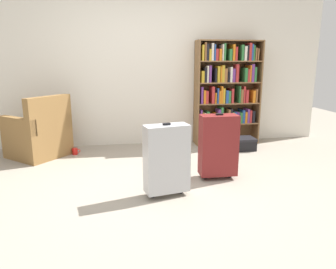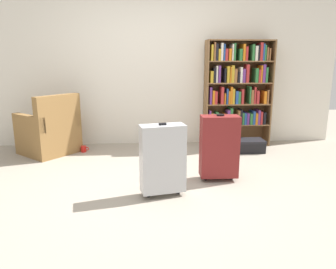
{
  "view_description": "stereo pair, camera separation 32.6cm",
  "coord_description": "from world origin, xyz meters",
  "px_view_note": "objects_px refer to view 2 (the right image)",
  "views": [
    {
      "loc": [
        -0.49,
        -3.29,
        1.41
      ],
      "look_at": [
        0.08,
        0.26,
        0.55
      ],
      "focal_mm": 34.32,
      "sensor_mm": 36.0,
      "label": 1
    },
    {
      "loc": [
        -0.17,
        -3.33,
        1.41
      ],
      "look_at": [
        0.08,
        0.26,
        0.55
      ],
      "focal_mm": 34.32,
      "sensor_mm": 36.0,
      "label": 2
    }
  ],
  "objects_px": {
    "storage_box": "(248,145)",
    "bookshelf": "(237,88)",
    "suitcase_silver": "(163,159)",
    "suitcase_dark_red": "(219,146)",
    "mug": "(84,149)",
    "armchair": "(50,133)"
  },
  "relations": [
    {
      "from": "suitcase_silver",
      "to": "storage_box",
      "type": "bearing_deg",
      "value": 47.63
    },
    {
      "from": "armchair",
      "to": "storage_box",
      "type": "distance_m",
      "value": 3.02
    },
    {
      "from": "storage_box",
      "to": "suitcase_silver",
      "type": "distance_m",
      "value": 2.09
    },
    {
      "from": "bookshelf",
      "to": "armchair",
      "type": "height_order",
      "value": "bookshelf"
    },
    {
      "from": "bookshelf",
      "to": "mug",
      "type": "relative_size",
      "value": 14.05
    },
    {
      "from": "suitcase_silver",
      "to": "armchair",
      "type": "bearing_deg",
      "value": 134.23
    },
    {
      "from": "bookshelf",
      "to": "suitcase_dark_red",
      "type": "relative_size",
      "value": 2.14
    },
    {
      "from": "bookshelf",
      "to": "storage_box",
      "type": "distance_m",
      "value": 0.95
    },
    {
      "from": "armchair",
      "to": "suitcase_silver",
      "type": "distance_m",
      "value": 2.31
    },
    {
      "from": "bookshelf",
      "to": "mug",
      "type": "distance_m",
      "value": 2.61
    },
    {
      "from": "bookshelf",
      "to": "storage_box",
      "type": "bearing_deg",
      "value": -79.55
    },
    {
      "from": "bookshelf",
      "to": "suitcase_dark_red",
      "type": "distance_m",
      "value": 1.78
    },
    {
      "from": "mug",
      "to": "suitcase_silver",
      "type": "relative_size",
      "value": 0.15
    },
    {
      "from": "mug",
      "to": "suitcase_dark_red",
      "type": "height_order",
      "value": "suitcase_dark_red"
    },
    {
      "from": "storage_box",
      "to": "bookshelf",
      "type": "bearing_deg",
      "value": 100.45
    },
    {
      "from": "storage_box",
      "to": "suitcase_dark_red",
      "type": "xyz_separation_m",
      "value": [
        -0.72,
        -1.13,
        0.31
      ]
    },
    {
      "from": "mug",
      "to": "suitcase_silver",
      "type": "xyz_separation_m",
      "value": [
        1.13,
        -1.67,
        0.35
      ]
    },
    {
      "from": "mug",
      "to": "storage_box",
      "type": "relative_size",
      "value": 0.25
    },
    {
      "from": "armchair",
      "to": "storage_box",
      "type": "bearing_deg",
      "value": -2.46
    },
    {
      "from": "armchair",
      "to": "suitcase_dark_red",
      "type": "relative_size",
      "value": 1.25
    },
    {
      "from": "bookshelf",
      "to": "armchair",
      "type": "relative_size",
      "value": 1.71
    },
    {
      "from": "suitcase_silver",
      "to": "bookshelf",
      "type": "bearing_deg",
      "value": 56.4
    }
  ]
}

